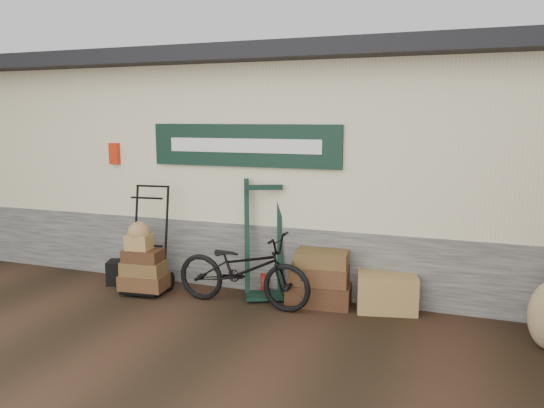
# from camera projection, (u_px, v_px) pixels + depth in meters

# --- Properties ---
(ground) EXTENTS (80.00, 80.00, 0.00)m
(ground) POSITION_uv_depth(u_px,v_px,m) (237.00, 318.00, 6.17)
(ground) COLOR black
(ground) RESTS_ON ground
(station_building) EXTENTS (14.40, 4.10, 3.20)m
(station_building) POSITION_uv_depth(u_px,v_px,m) (304.00, 162.00, 8.45)
(station_building) COLOR #4C4C47
(station_building) RESTS_ON ground
(porter_trolley) EXTENTS (0.77, 0.61, 1.44)m
(porter_trolley) POSITION_uv_depth(u_px,v_px,m) (148.00, 238.00, 7.07)
(porter_trolley) COLOR black
(porter_trolley) RESTS_ON ground
(green_barrow) EXTENTS (0.69, 0.65, 1.53)m
(green_barrow) POSITION_uv_depth(u_px,v_px,m) (264.00, 239.00, 6.83)
(green_barrow) COLOR black
(green_barrow) RESTS_ON ground
(suitcase_stack) EXTENTS (0.83, 0.57, 0.70)m
(suitcase_stack) POSITION_uv_depth(u_px,v_px,m) (319.00, 277.00, 6.59)
(suitcase_stack) COLOR #342210
(suitcase_stack) RESTS_ON ground
(wicker_hamper) EXTENTS (0.78, 0.60, 0.46)m
(wicker_hamper) POSITION_uv_depth(u_px,v_px,m) (387.00, 292.00, 6.38)
(wicker_hamper) COLOR olive
(wicker_hamper) RESTS_ON ground
(black_trunk) EXTENTS (0.41, 0.39, 0.33)m
(black_trunk) POSITION_uv_depth(u_px,v_px,m) (120.00, 272.00, 7.42)
(black_trunk) COLOR black
(black_trunk) RESTS_ON ground
(bicycle) EXTENTS (0.68, 1.79, 1.03)m
(bicycle) POSITION_uv_depth(u_px,v_px,m) (243.00, 265.00, 6.51)
(bicycle) COLOR black
(bicycle) RESTS_ON ground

